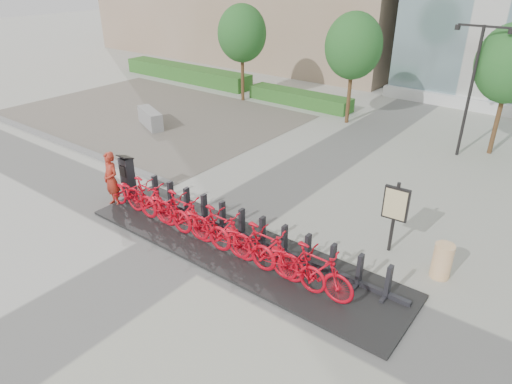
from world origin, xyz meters
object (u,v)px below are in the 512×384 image
Objects in this scene: kiosk at (128,176)px; jersey_barrier at (150,118)px; map_sign at (395,207)px; bike_0 at (133,194)px; worker_red at (111,179)px; construction_barrel at (442,261)px.

kiosk is 7.35m from jersey_barrier.
bike_0 is at bearing -161.80° from map_sign.
jersey_barrier is at bearing 45.75° from bike_0.
map_sign is at bearing -68.24° from bike_0.
worker_red is at bearing 95.02° from bike_0.
kiosk is 8.41m from map_sign.
worker_red is at bearing -163.52° from map_sign.
kiosk is (-0.90, 0.55, 0.14)m from bike_0.
kiosk is 0.71× the size of jersey_barrier.
construction_barrel is at bearing -16.21° from map_sign.
map_sign is (8.05, 2.94, 0.44)m from worker_red.
construction_barrel is 1.74m from map_sign.
map_sign is (8.07, 2.31, 0.56)m from kiosk.
bike_0 is 1.17× the size of worker_red.
bike_0 is 0.93m from worker_red.
map_sign is (13.15, -2.98, 0.95)m from jersey_barrier.
bike_0 is at bearing -32.21° from kiosk.
construction_barrel is at bearing -73.64° from bike_0.
worker_red is (-0.89, -0.08, 0.27)m from bike_0.
construction_barrel is 0.45× the size of map_sign.
construction_barrel is (9.53, 1.98, -0.32)m from kiosk.
worker_red is at bearing -26.39° from jersey_barrier.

